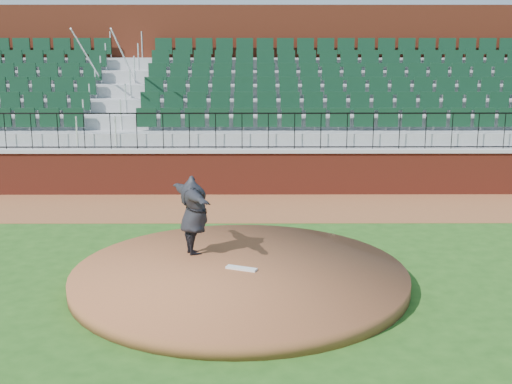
% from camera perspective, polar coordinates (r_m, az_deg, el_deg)
% --- Properties ---
extents(ground, '(90.00, 90.00, 0.00)m').
position_cam_1_polar(ground, '(12.21, 0.03, -7.53)').
color(ground, '#204C15').
rests_on(ground, ground).
extents(warning_track, '(34.00, 3.20, 0.01)m').
position_cam_1_polar(warning_track, '(17.37, -0.05, -1.30)').
color(warning_track, brown).
rests_on(warning_track, ground).
extents(field_wall, '(34.00, 0.35, 1.20)m').
position_cam_1_polar(field_wall, '(18.80, -0.07, 1.64)').
color(field_wall, maroon).
rests_on(field_wall, ground).
extents(wall_cap, '(34.00, 0.45, 0.10)m').
position_cam_1_polar(wall_cap, '(18.69, -0.07, 3.60)').
color(wall_cap, '#B7B7B7').
rests_on(wall_cap, field_wall).
extents(wall_railing, '(34.00, 0.05, 1.00)m').
position_cam_1_polar(wall_railing, '(18.61, -0.07, 5.27)').
color(wall_railing, black).
rests_on(wall_railing, wall_cap).
extents(seating_stands, '(34.00, 5.10, 4.60)m').
position_cam_1_polar(seating_stands, '(21.26, -0.10, 7.57)').
color(seating_stands, gray).
rests_on(seating_stands, ground).
extents(concourse_wall, '(34.00, 0.50, 5.50)m').
position_cam_1_polar(concourse_wall, '(24.02, -0.11, 9.26)').
color(concourse_wall, maroon).
rests_on(concourse_wall, ground).
extents(pitchers_mound, '(6.02, 6.02, 0.25)m').
position_cam_1_polar(pitchers_mound, '(11.99, -1.42, -7.29)').
color(pitchers_mound, brown).
rests_on(pitchers_mound, ground).
extents(pitching_rubber, '(0.58, 0.35, 0.04)m').
position_cam_1_polar(pitching_rubber, '(11.96, -1.26, -6.60)').
color(pitching_rubber, silver).
rests_on(pitching_rubber, pitchers_mound).
extents(pitcher, '(1.22, 1.94, 1.54)m').
position_cam_1_polar(pitcher, '(12.67, -5.38, -1.99)').
color(pitcher, black).
rests_on(pitcher, pitchers_mound).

